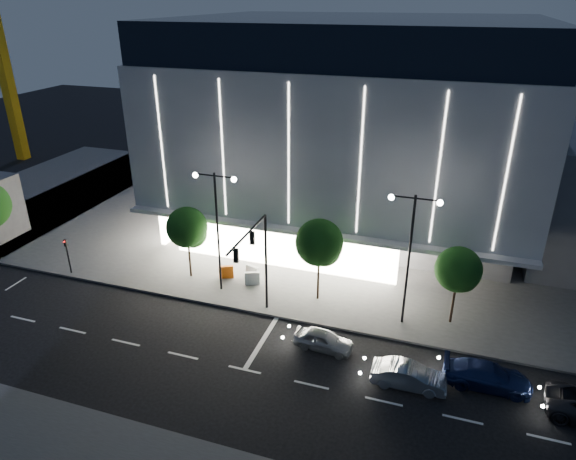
% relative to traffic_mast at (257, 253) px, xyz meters
% --- Properties ---
extents(ground, '(160.00, 160.00, 0.00)m').
position_rel_traffic_mast_xyz_m(ground, '(-1.00, -3.34, -5.03)').
color(ground, black).
rests_on(ground, ground).
extents(sidewalk_museum, '(70.00, 40.00, 0.15)m').
position_rel_traffic_mast_xyz_m(sidewalk_museum, '(4.00, 20.66, -4.95)').
color(sidewalk_museum, '#474747').
rests_on(sidewalk_museum, ground).
extents(museum, '(30.00, 25.80, 18.00)m').
position_rel_traffic_mast_xyz_m(museum, '(1.98, 18.97, 4.25)').
color(museum, '#4C4C51').
rests_on(museum, ground).
extents(traffic_mast, '(0.33, 5.89, 7.07)m').
position_rel_traffic_mast_xyz_m(traffic_mast, '(0.00, 0.00, 0.00)').
color(traffic_mast, black).
rests_on(traffic_mast, ground).
extents(street_lamp_west, '(3.16, 0.36, 9.00)m').
position_rel_traffic_mast_xyz_m(street_lamp_west, '(-4.00, 2.66, 0.93)').
color(street_lamp_west, black).
rests_on(street_lamp_west, ground).
extents(street_lamp_east, '(3.16, 0.36, 9.00)m').
position_rel_traffic_mast_xyz_m(street_lamp_east, '(9.00, 2.66, 0.93)').
color(street_lamp_east, black).
rests_on(street_lamp_east, ground).
extents(ped_signal_far, '(0.22, 0.24, 3.00)m').
position_rel_traffic_mast_xyz_m(ped_signal_far, '(-16.00, 1.16, -3.14)').
color(ped_signal_far, black).
rests_on(ped_signal_far, ground).
extents(tree_left, '(3.02, 3.02, 5.72)m').
position_rel_traffic_mast_xyz_m(tree_left, '(-6.97, 3.68, -0.99)').
color(tree_left, black).
rests_on(tree_left, ground).
extents(tree_mid, '(3.25, 3.25, 6.15)m').
position_rel_traffic_mast_xyz_m(tree_mid, '(3.03, 3.68, -0.69)').
color(tree_mid, black).
rests_on(tree_mid, ground).
extents(tree_right, '(2.91, 2.91, 5.51)m').
position_rel_traffic_mast_xyz_m(tree_right, '(12.03, 3.68, -1.14)').
color(tree_right, black).
rests_on(tree_right, ground).
extents(car_lead, '(3.77, 1.75, 1.25)m').
position_rel_traffic_mast_xyz_m(car_lead, '(4.78, -1.50, -4.40)').
color(car_lead, '#9A9DA1').
rests_on(car_lead, ground).
extents(car_second, '(4.11, 1.51, 1.34)m').
position_rel_traffic_mast_xyz_m(car_second, '(10.06, -3.20, -4.36)').
color(car_second, '#B3B6BB').
rests_on(car_second, ground).
extents(car_third, '(4.76, 2.04, 1.37)m').
position_rel_traffic_mast_xyz_m(car_third, '(14.14, -1.83, -4.34)').
color(car_third, navy).
rests_on(car_third, ground).
extents(barrier_a, '(1.11, 0.67, 1.00)m').
position_rel_traffic_mast_xyz_m(barrier_a, '(-4.32, 4.25, -4.38)').
color(barrier_a, '#DC570C').
rests_on(barrier_a, sidewalk_museum).
extents(barrier_b, '(1.12, 0.63, 1.00)m').
position_rel_traffic_mast_xyz_m(barrier_b, '(-2.11, 4.00, -4.38)').
color(barrier_b, silver).
rests_on(barrier_b, sidewalk_museum).
extents(barrier_d, '(1.12, 0.59, 1.00)m').
position_rel_traffic_mast_xyz_m(barrier_d, '(-2.45, 4.87, -4.38)').
color(barrier_d, silver).
rests_on(barrier_d, sidewalk_museum).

